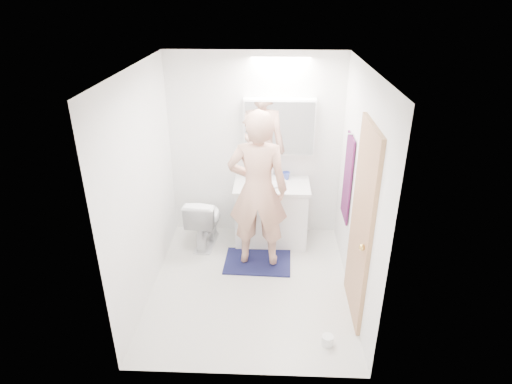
# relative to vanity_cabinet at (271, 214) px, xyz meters

# --- Properties ---
(floor) EXTENTS (2.50, 2.50, 0.00)m
(floor) POSITION_rel_vanity_cabinet_xyz_m (-0.22, -0.96, -0.39)
(floor) COLOR silver
(floor) RESTS_ON ground
(ceiling) EXTENTS (2.50, 2.50, 0.00)m
(ceiling) POSITION_rel_vanity_cabinet_xyz_m (-0.22, -0.96, 2.01)
(ceiling) COLOR white
(ceiling) RESTS_ON floor
(wall_back) EXTENTS (2.50, 0.00, 2.50)m
(wall_back) POSITION_rel_vanity_cabinet_xyz_m (-0.22, 0.29, 0.81)
(wall_back) COLOR white
(wall_back) RESTS_ON floor
(wall_front) EXTENTS (2.50, 0.00, 2.50)m
(wall_front) POSITION_rel_vanity_cabinet_xyz_m (-0.22, -2.21, 0.81)
(wall_front) COLOR white
(wall_front) RESTS_ON floor
(wall_left) EXTENTS (0.00, 2.50, 2.50)m
(wall_left) POSITION_rel_vanity_cabinet_xyz_m (-1.32, -0.96, 0.81)
(wall_left) COLOR white
(wall_left) RESTS_ON floor
(wall_right) EXTENTS (0.00, 2.50, 2.50)m
(wall_right) POSITION_rel_vanity_cabinet_xyz_m (0.88, -0.96, 0.81)
(wall_right) COLOR white
(wall_right) RESTS_ON floor
(vanity_cabinet) EXTENTS (0.90, 0.55, 0.78)m
(vanity_cabinet) POSITION_rel_vanity_cabinet_xyz_m (0.00, 0.00, 0.00)
(vanity_cabinet) COLOR white
(vanity_cabinet) RESTS_ON floor
(countertop) EXTENTS (0.95, 0.58, 0.04)m
(countertop) POSITION_rel_vanity_cabinet_xyz_m (0.00, -0.00, 0.41)
(countertop) COLOR white
(countertop) RESTS_ON vanity_cabinet
(sink_basin) EXTENTS (0.36, 0.36, 0.03)m
(sink_basin) POSITION_rel_vanity_cabinet_xyz_m (0.00, 0.03, 0.45)
(sink_basin) COLOR white
(sink_basin) RESTS_ON countertop
(faucet) EXTENTS (0.02, 0.02, 0.16)m
(faucet) POSITION_rel_vanity_cabinet_xyz_m (-0.00, 0.22, 0.51)
(faucet) COLOR silver
(faucet) RESTS_ON countertop
(medicine_cabinet) EXTENTS (0.88, 0.14, 0.70)m
(medicine_cabinet) POSITION_rel_vanity_cabinet_xyz_m (0.08, 0.21, 1.11)
(medicine_cabinet) COLOR white
(medicine_cabinet) RESTS_ON wall_back
(mirror_panel) EXTENTS (0.84, 0.01, 0.66)m
(mirror_panel) POSITION_rel_vanity_cabinet_xyz_m (0.08, 0.13, 1.11)
(mirror_panel) COLOR silver
(mirror_panel) RESTS_ON medicine_cabinet
(toilet) EXTENTS (0.45, 0.71, 0.69)m
(toilet) POSITION_rel_vanity_cabinet_xyz_m (-0.86, -0.11, -0.04)
(toilet) COLOR white
(toilet) RESTS_ON floor
(bath_rug) EXTENTS (0.82, 0.58, 0.02)m
(bath_rug) POSITION_rel_vanity_cabinet_xyz_m (-0.16, -0.54, -0.38)
(bath_rug) COLOR #141C41
(bath_rug) RESTS_ON floor
(person) EXTENTS (0.70, 0.47, 1.87)m
(person) POSITION_rel_vanity_cabinet_xyz_m (-0.16, -0.54, 0.59)
(person) COLOR tan
(person) RESTS_ON bath_rug
(door) EXTENTS (0.04, 0.80, 2.00)m
(door) POSITION_rel_vanity_cabinet_xyz_m (0.86, -1.31, 0.61)
(door) COLOR tan
(door) RESTS_ON wall_right
(door_knob) EXTENTS (0.06, 0.06, 0.06)m
(door_knob) POSITION_rel_vanity_cabinet_xyz_m (0.82, -1.61, 0.56)
(door_knob) COLOR gold
(door_knob) RESTS_ON door
(towel) EXTENTS (0.02, 0.42, 1.00)m
(towel) POSITION_rel_vanity_cabinet_xyz_m (0.86, -0.41, 0.71)
(towel) COLOR #111437
(towel) RESTS_ON wall_right
(towel_hook) EXTENTS (0.07, 0.02, 0.02)m
(towel_hook) POSITION_rel_vanity_cabinet_xyz_m (0.84, -0.41, 1.23)
(towel_hook) COLOR silver
(towel_hook) RESTS_ON wall_right
(soap_bottle_a) EXTENTS (0.11, 0.11, 0.20)m
(soap_bottle_a) POSITION_rel_vanity_cabinet_xyz_m (-0.28, 0.15, 0.53)
(soap_bottle_a) COLOR beige
(soap_bottle_a) RESTS_ON countertop
(soap_bottle_b) EXTENTS (0.11, 0.11, 0.17)m
(soap_bottle_b) POSITION_rel_vanity_cabinet_xyz_m (-0.15, 0.18, 0.51)
(soap_bottle_b) COLOR teal
(soap_bottle_b) RESTS_ON countertop
(toothbrush_cup) EXTENTS (0.14, 0.14, 0.10)m
(toothbrush_cup) POSITION_rel_vanity_cabinet_xyz_m (0.18, 0.16, 0.48)
(toothbrush_cup) COLOR #3D50B7
(toothbrush_cup) RESTS_ON countertop
(toilet_paper_roll) EXTENTS (0.11, 0.11, 0.10)m
(toilet_paper_roll) POSITION_rel_vanity_cabinet_xyz_m (0.55, -1.84, -0.34)
(toilet_paper_roll) COLOR white
(toilet_paper_roll) RESTS_ON floor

